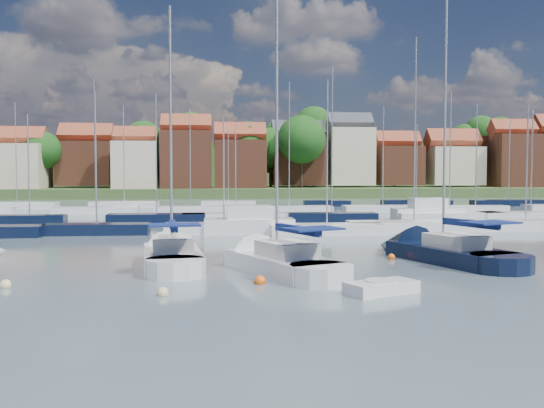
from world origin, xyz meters
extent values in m
plane|color=#495B63|center=(0.00, 40.00, 0.00)|extent=(260.00, 260.00, 0.00)
cube|color=silver|center=(-10.18, 4.11, 0.25)|extent=(3.56, 7.04, 1.20)
cone|color=silver|center=(-10.65, 8.32, 0.25)|extent=(3.17, 3.58, 2.82)
cylinder|color=silver|center=(-9.80, 0.75, 0.25)|extent=(3.12, 3.12, 1.20)
cube|color=silver|center=(-10.13, 3.64, 1.20)|extent=(2.28, 3.02, 0.70)
cylinder|color=#B2B2B7|center=(-10.23, 4.58, 7.12)|extent=(0.14, 0.14, 12.54)
cylinder|color=#B2B2B7|center=(-10.02, 2.71, 2.05)|extent=(0.52, 3.75, 0.10)
cube|color=navy|center=(-10.02, 2.71, 2.20)|extent=(0.70, 3.58, 0.35)
cube|color=navy|center=(-9.89, 1.49, 2.35)|extent=(2.57, 1.95, 0.08)
cube|color=silver|center=(-4.78, 1.44, 0.25)|extent=(5.40, 7.45, 1.20)
cone|color=silver|center=(-6.52, 5.37, 0.25)|extent=(3.97, 4.22, 2.87)
cylinder|color=silver|center=(-3.39, -1.71, 0.25)|extent=(3.78, 3.78, 1.20)
cube|color=silver|center=(-4.59, 1.00, 1.20)|extent=(2.99, 3.43, 0.70)
cylinder|color=#B2B2B7|center=(-4.97, 1.87, 7.22)|extent=(0.14, 0.14, 12.75)
cylinder|color=#B2B2B7|center=(-4.20, 0.12, 2.05)|extent=(1.63, 3.54, 0.10)
cube|color=navy|center=(-4.20, 0.12, 2.20)|extent=(1.74, 3.45, 0.35)
cube|color=navy|center=(-3.70, -1.01, 2.35)|extent=(2.92, 2.56, 0.08)
cube|color=black|center=(4.59, 4.03, 0.25)|extent=(5.34, 7.88, 1.20)
cone|color=black|center=(3.04, 8.31, 0.25)|extent=(4.06, 4.36, 3.03)
cylinder|color=black|center=(5.84, 0.61, 0.25)|extent=(3.89, 3.89, 1.20)
cube|color=silver|center=(4.77, 3.55, 1.20)|extent=(3.03, 3.58, 0.70)
cylinder|color=#B2B2B7|center=(4.42, 4.51, 7.74)|extent=(0.14, 0.14, 13.79)
cylinder|color=#B2B2B7|center=(5.11, 2.60, 2.05)|extent=(1.48, 3.84, 0.10)
cube|color=navy|center=(5.11, 2.60, 2.20)|extent=(1.59, 3.71, 0.35)
cube|color=navy|center=(5.56, 1.37, 2.35)|extent=(3.05, 2.59, 0.08)
cube|color=silver|center=(-1.38, -3.94, 0.21)|extent=(3.21, 2.44, 0.57)
cylinder|color=silver|center=(-1.38, -3.94, 0.37)|extent=(1.35, 1.35, 0.37)
sphere|color=beige|center=(-16.73, -1.21, 0.00)|extent=(0.48, 0.48, 0.48)
sphere|color=beige|center=(-10.02, -3.51, 0.00)|extent=(0.48, 0.48, 0.48)
sphere|color=#D85914|center=(-6.04, -1.34, 0.00)|extent=(0.54, 0.54, 0.54)
sphere|color=#D85914|center=(-0.99, -2.48, 0.00)|extent=(0.54, 0.54, 0.54)
sphere|color=#D85914|center=(1.81, 5.39, 0.00)|extent=(0.42, 0.42, 0.42)
cube|color=black|center=(-17.11, 20.54, 0.35)|extent=(8.01, 2.24, 1.00)
cylinder|color=#B2B2B7|center=(-17.11, 20.54, 5.93)|extent=(0.12, 0.12, 10.16)
cube|color=silver|center=(-7.27, 20.20, 0.35)|extent=(9.22, 2.58, 1.00)
cylinder|color=#B2B2B7|center=(-7.27, 20.20, 4.94)|extent=(0.12, 0.12, 8.18)
cube|color=silver|center=(0.63, 18.61, 0.35)|extent=(8.78, 2.46, 1.00)
cylinder|color=#B2B2B7|center=(0.63, 18.61, 6.38)|extent=(0.12, 0.12, 11.06)
cube|color=silver|center=(8.23, 20.67, 0.35)|extent=(10.79, 3.02, 1.00)
cylinder|color=#B2B2B7|center=(8.23, 20.67, 8.29)|extent=(0.12, 0.12, 14.87)
cube|color=silver|center=(17.98, 21.03, 0.35)|extent=(10.13, 2.84, 1.00)
cylinder|color=#B2B2B7|center=(17.98, 21.03, 5.65)|extent=(0.12, 0.12, 9.59)
cube|color=silver|center=(-5.31, 20.00, 0.50)|extent=(7.00, 2.60, 1.40)
cube|color=silver|center=(-5.31, 20.00, 1.60)|extent=(3.50, 2.20, 1.30)
cube|color=black|center=(-25.24, 30.99, 0.35)|extent=(6.54, 1.83, 1.00)
cylinder|color=#B2B2B7|center=(-25.24, 30.99, 5.53)|extent=(0.12, 0.12, 9.37)
cube|color=black|center=(-13.55, 31.64, 0.35)|extent=(9.30, 2.60, 1.00)
cylinder|color=#B2B2B7|center=(-13.55, 31.64, 6.59)|extent=(0.12, 0.12, 11.48)
cube|color=silver|center=(-5.94, 32.01, 0.35)|extent=(10.40, 2.91, 1.00)
cylinder|color=#B2B2B7|center=(-5.94, 32.01, 5.24)|extent=(0.12, 0.12, 8.77)
cube|color=black|center=(3.48, 31.28, 0.35)|extent=(8.80, 2.46, 1.00)
cylinder|color=#B2B2B7|center=(3.48, 31.28, 8.01)|extent=(0.12, 0.12, 14.33)
cube|color=silver|center=(15.40, 31.16, 0.35)|extent=(10.73, 3.00, 1.00)
cylinder|color=#B2B2B7|center=(15.40, 31.16, 6.92)|extent=(0.12, 0.12, 12.14)
cube|color=silver|center=(23.82, 30.97, 0.35)|extent=(10.48, 2.93, 1.00)
cylinder|color=#B2B2B7|center=(23.82, 30.97, 5.99)|extent=(0.12, 0.12, 10.28)
cube|color=silver|center=(13.46, 32.00, 0.50)|extent=(7.00, 2.60, 1.40)
cube|color=silver|center=(13.46, 32.00, 1.60)|extent=(3.50, 2.20, 1.30)
cube|color=silver|center=(-21.71, 44.21, 0.35)|extent=(9.71, 2.72, 1.00)
cylinder|color=#B2B2B7|center=(-21.71, 44.21, 8.29)|extent=(0.12, 0.12, 14.88)
cube|color=silver|center=(-10.84, 44.51, 0.35)|extent=(8.49, 2.38, 1.00)
cylinder|color=#B2B2B7|center=(-10.84, 44.51, 6.51)|extent=(0.12, 0.12, 11.31)
cube|color=silver|center=(0.79, 43.78, 0.35)|extent=(10.16, 2.85, 1.00)
cylinder|color=#B2B2B7|center=(0.79, 43.78, 8.15)|extent=(0.12, 0.12, 14.59)
cube|color=silver|center=(12.17, 43.90, 0.35)|extent=(9.53, 2.67, 1.00)
cylinder|color=#B2B2B7|center=(12.17, 43.90, 6.81)|extent=(0.12, 0.12, 11.91)
cube|color=silver|center=(23.16, 42.50, 0.35)|extent=(7.62, 2.13, 1.00)
cylinder|color=#B2B2B7|center=(23.16, 42.50, 6.91)|extent=(0.12, 0.12, 12.13)
cube|color=silver|center=(-34.13, 55.68, 0.35)|extent=(10.37, 2.90, 1.00)
cylinder|color=#B2B2B7|center=(-34.13, 55.68, 7.45)|extent=(0.12, 0.12, 13.20)
cube|color=silver|center=(-20.26, 56.56, 0.35)|extent=(9.24, 2.59, 1.00)
cylinder|color=#B2B2B7|center=(-20.26, 56.56, 7.43)|extent=(0.12, 0.12, 13.17)
cube|color=silver|center=(-6.08, 57.30, 0.35)|extent=(7.57, 2.12, 1.00)
cylinder|color=#B2B2B7|center=(-6.08, 57.30, 5.97)|extent=(0.12, 0.12, 10.24)
cube|color=black|center=(7.88, 57.47, 0.35)|extent=(6.58, 1.84, 1.00)
cylinder|color=#B2B2B7|center=(7.88, 57.47, 4.85)|extent=(0.12, 0.12, 8.01)
cube|color=black|center=(20.94, 57.40, 0.35)|extent=(9.92, 2.78, 1.00)
cylinder|color=#B2B2B7|center=(20.94, 57.40, 6.31)|extent=(0.12, 0.12, 10.92)
cube|color=black|center=(34.28, 56.37, 0.35)|extent=(10.55, 2.95, 1.00)
cylinder|color=#B2B2B7|center=(34.28, 56.37, 6.61)|extent=(0.12, 0.12, 11.51)
cube|color=#41582C|center=(0.00, 117.00, 0.30)|extent=(200.00, 70.00, 3.00)
cube|color=#41582C|center=(0.00, 142.00, 5.00)|extent=(200.00, 60.00, 14.00)
cube|color=beige|center=(-44.83, 92.19, 5.88)|extent=(9.35, 10.04, 8.56)
cube|color=brown|center=(-44.83, 92.19, 11.30)|extent=(9.54, 4.63, 4.63)
cube|color=brown|center=(-33.65, 97.79, 6.56)|extent=(10.37, 9.97, 8.73)
cube|color=brown|center=(-33.65, 97.79, 12.20)|extent=(10.57, 5.13, 5.13)
cube|color=beige|center=(-22.74, 89.00, 6.08)|extent=(8.09, 8.80, 8.96)
cube|color=brown|center=(-22.74, 89.00, 11.55)|extent=(8.25, 4.00, 4.00)
cube|color=brown|center=(-13.35, 89.94, 7.08)|extent=(9.36, 10.17, 10.97)
cube|color=brown|center=(-13.35, 89.94, 13.72)|extent=(9.54, 4.63, 4.63)
cube|color=brown|center=(-3.04, 91.65, 6.31)|extent=(9.90, 8.56, 9.42)
cube|color=brown|center=(-3.04, 91.65, 12.23)|extent=(10.10, 4.90, 4.90)
cube|color=brown|center=(9.10, 96.65, 6.95)|extent=(10.59, 8.93, 9.49)
cube|color=#383A42|center=(9.10, 96.65, 12.99)|extent=(10.80, 5.24, 5.24)
cube|color=beige|center=(19.71, 95.80, 8.02)|extent=(9.01, 8.61, 11.65)
cube|color=#383A42|center=(19.71, 95.80, 14.95)|extent=(9.19, 4.46, 4.46)
cube|color=brown|center=(30.17, 97.00, 6.20)|extent=(9.10, 9.34, 8.00)
cube|color=brown|center=(30.17, 97.00, 11.32)|extent=(9.28, 4.50, 4.50)
cube|color=beige|center=(41.95, 96.59, 6.14)|extent=(10.86, 9.59, 7.88)
cube|color=brown|center=(41.95, 96.59, 11.41)|extent=(11.07, 5.37, 5.37)
cube|color=brown|center=(53.76, 93.92, 7.09)|extent=(9.18, 9.96, 10.97)
cube|color=brown|center=(53.76, 93.92, 13.70)|extent=(9.36, 4.54, 4.54)
cylinder|color=#382619|center=(56.77, 115.51, 8.51)|extent=(0.50, 0.50, 4.47)
sphere|color=#22571B|center=(56.77, 115.51, 14.58)|extent=(8.18, 8.18, 8.18)
cylinder|color=#382619|center=(3.46, 95.93, 3.83)|extent=(0.50, 0.50, 4.46)
sphere|color=#22571B|center=(3.46, 95.93, 9.88)|extent=(8.15, 8.15, 8.15)
cylinder|color=#382619|center=(15.22, 113.68, 8.58)|extent=(0.50, 0.50, 5.15)
sphere|color=#22571B|center=(15.22, 113.68, 15.56)|extent=(9.41, 9.41, 9.41)
cylinder|color=#382619|center=(-13.54, 116.31, 8.68)|extent=(0.50, 0.50, 4.56)
sphere|color=#22571B|center=(-13.54, 116.31, 14.87)|extent=(8.34, 8.34, 8.34)
cylinder|color=#382619|center=(-23.24, 105.25, 4.18)|extent=(0.50, 0.50, 5.15)
sphere|color=#22571B|center=(-23.24, 105.25, 11.17)|extent=(9.42, 9.42, 9.42)
cylinder|color=#382619|center=(-38.67, 107.32, 6.76)|extent=(0.50, 0.50, 3.42)
sphere|color=#22571B|center=(-38.67, 107.32, 11.40)|extent=(6.26, 6.26, 6.26)
cylinder|color=#382619|center=(13.76, 104.71, 3.48)|extent=(0.50, 0.50, 3.77)
sphere|color=#22571B|center=(13.76, 104.71, 8.60)|extent=(6.89, 6.89, 6.89)
cylinder|color=#382619|center=(9.05, 90.94, 4.21)|extent=(0.50, 0.50, 5.21)
sphere|color=#22571B|center=(9.05, 90.94, 11.28)|extent=(9.53, 9.53, 9.53)
cylinder|color=#382619|center=(61.93, 101.62, 3.09)|extent=(0.50, 0.50, 2.97)
sphere|color=#22571B|center=(61.93, 101.62, 7.12)|extent=(5.44, 5.44, 5.44)
cylinder|color=#382619|center=(-1.15, 93.75, 4.02)|extent=(0.50, 0.50, 4.84)
sphere|color=#22571B|center=(-1.15, 93.75, 10.59)|extent=(8.85, 8.85, 8.85)
cylinder|color=#382619|center=(52.68, 115.72, 8.17)|extent=(0.50, 0.50, 3.72)
sphere|color=#22571B|center=(52.68, 115.72, 13.21)|extent=(6.80, 6.80, 6.80)
cylinder|color=#382619|center=(54.05, 94.13, 3.62)|extent=(0.50, 0.50, 4.05)
sphere|color=#22571B|center=(54.05, 94.13, 9.11)|extent=(7.40, 7.40, 7.40)
cylinder|color=#382619|center=(-40.96, 92.79, 3.60)|extent=(0.50, 0.50, 4.00)
sphere|color=#22571B|center=(-40.96, 92.79, 9.04)|extent=(7.32, 7.32, 7.32)
cylinder|color=#382619|center=(6.84, 113.29, 7.91)|extent=(0.50, 0.50, 3.93)
sphere|color=#22571B|center=(6.84, 113.29, 13.24)|extent=(7.19, 7.19, 7.19)
cylinder|color=#382619|center=(30.65, 100.17, 3.51)|extent=(0.50, 0.50, 3.82)
sphere|color=#22571B|center=(30.65, 100.17, 8.70)|extent=(6.99, 6.99, 6.99)
cylinder|color=#382619|center=(-17.44, 93.12, 3.34)|extent=(0.50, 0.50, 3.48)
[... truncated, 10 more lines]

